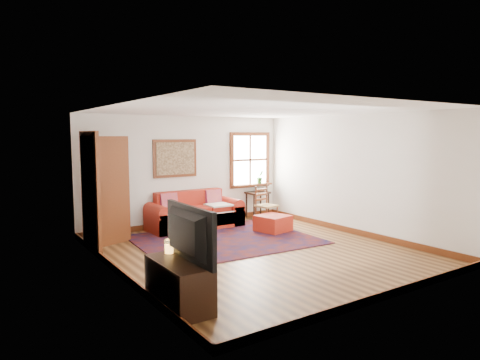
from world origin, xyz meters
TOP-DOWN VIEW (x-y plane):
  - ground at (0.00, 0.00)m, footprint 5.50×5.50m
  - room_envelope at (0.00, 0.02)m, footprint 5.04×5.54m
  - window at (1.78, 2.70)m, footprint 1.18×0.20m
  - doorway at (-2.21, 1.78)m, footprint 0.89×1.08m
  - framed_artwork at (-0.30, 2.71)m, footprint 1.05×0.07m
  - persian_rug at (-0.03, 1.04)m, footprint 3.48×2.85m
  - red_leather_sofa at (-0.03, 2.34)m, footprint 2.10×0.87m
  - red_ottoman at (1.20, 1.07)m, footprint 0.73×0.73m
  - side_table at (1.85, 2.53)m, footprint 0.54×0.41m
  - ladder_back_chair at (1.49, 1.74)m, footprint 0.48×0.46m
  - media_cabinet at (-2.25, -1.51)m, footprint 0.47×1.03m
  - television at (-2.23, -1.55)m, footprint 0.15×1.16m
  - candle_hurricane at (-2.20, -1.13)m, footprint 0.12×0.12m

SIDE VIEW (x-z plane):
  - ground at x=0.00m, z-range 0.00..0.00m
  - persian_rug at x=-0.03m, z-range 0.00..0.02m
  - red_ottoman at x=1.20m, z-range 0.00..0.35m
  - red_leather_sofa at x=-0.03m, z-range -0.14..0.68m
  - media_cabinet at x=-2.25m, z-range 0.00..0.57m
  - ladder_back_chair at x=1.49m, z-range 0.04..0.93m
  - side_table at x=1.85m, z-range 0.21..0.86m
  - candle_hurricane at x=-2.20m, z-range 0.56..0.74m
  - television at x=-2.23m, z-range 0.57..1.24m
  - doorway at x=-2.21m, z-range 0.00..2.14m
  - window at x=1.78m, z-range 0.62..2.00m
  - framed_artwork at x=-0.30m, z-range 1.13..1.98m
  - room_envelope at x=0.00m, z-range 0.39..2.91m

